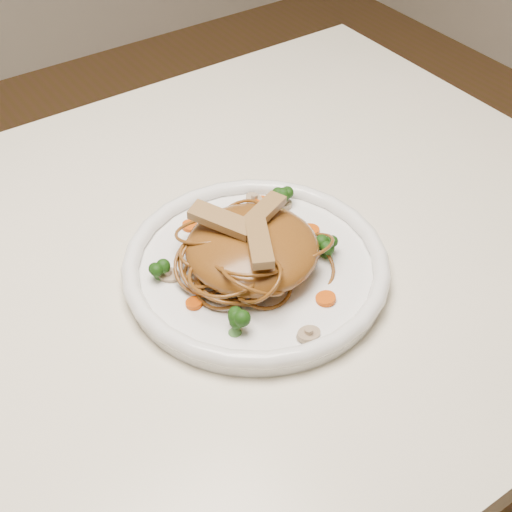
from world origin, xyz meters
TOP-DOWN VIEW (x-y plane):
  - table at (0.00, 0.00)m, footprint 1.20×0.80m
  - plate at (0.09, -0.06)m, footprint 0.36×0.36m
  - noodle_mound at (0.09, -0.06)m, footprint 0.15×0.15m
  - chicken_a at (0.11, -0.04)m, footprint 0.07×0.04m
  - chicken_b at (0.07, -0.03)m, footprint 0.06×0.07m
  - chicken_c at (0.08, -0.08)m, footprint 0.05×0.07m
  - broccoli_0 at (0.18, 0.01)m, footprint 0.03×0.03m
  - broccoli_1 at (-0.00, -0.01)m, footprint 0.04×0.04m
  - broccoli_2 at (0.02, -0.13)m, footprint 0.03×0.03m
  - broccoli_3 at (0.17, -0.09)m, footprint 0.03×0.03m
  - carrot_0 at (0.17, 0.03)m, footprint 0.02×0.02m
  - carrot_1 at (0.01, -0.07)m, footprint 0.02×0.02m
  - carrot_2 at (0.18, -0.05)m, footprint 0.03×0.03m
  - carrot_3 at (0.07, 0.04)m, footprint 0.02×0.02m
  - carrot_4 at (0.13, -0.14)m, footprint 0.02×0.02m
  - mushroom_0 at (0.08, -0.17)m, footprint 0.03×0.03m
  - mushroom_1 at (0.19, 0.01)m, footprint 0.03×0.03m
  - mushroom_2 at (0.00, -0.02)m, footprint 0.04×0.04m
  - mushroom_3 at (0.16, 0.04)m, footprint 0.03×0.03m

SIDE VIEW (x-z plane):
  - table at x=0.00m, z-range 0.28..1.03m
  - plate at x=0.09m, z-range 0.75..0.77m
  - carrot_0 at x=0.17m, z-range 0.77..0.77m
  - carrot_1 at x=0.01m, z-range 0.77..0.77m
  - carrot_2 at x=0.18m, z-range 0.77..0.77m
  - carrot_3 at x=0.07m, z-range 0.77..0.77m
  - carrot_4 at x=0.13m, z-range 0.77..0.77m
  - mushroom_0 at x=0.08m, z-range 0.77..0.77m
  - mushroom_1 at x=0.19m, z-range 0.77..0.77m
  - mushroom_2 at x=0.00m, z-range 0.77..0.77m
  - mushroom_3 at x=0.16m, z-range 0.77..0.77m
  - broccoli_3 at x=0.17m, z-range 0.77..0.79m
  - broccoli_0 at x=0.18m, z-range 0.77..0.79m
  - broccoli_1 at x=0.00m, z-range 0.77..0.80m
  - broccoli_2 at x=0.02m, z-range 0.77..0.80m
  - noodle_mound at x=0.09m, z-range 0.77..0.82m
  - chicken_a at x=0.11m, z-range 0.82..0.83m
  - chicken_c at x=0.08m, z-range 0.82..0.83m
  - chicken_b at x=0.07m, z-range 0.82..0.83m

